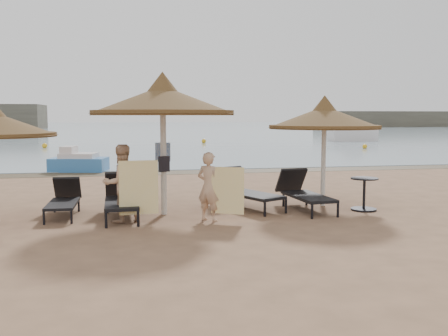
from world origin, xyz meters
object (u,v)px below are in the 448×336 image
at_px(palapa_right, 324,118).
at_px(person_right, 209,181).
at_px(palapa_center, 163,101).
at_px(lounger_near_right, 243,190).
at_px(lounger_far_right, 303,192).
at_px(side_table, 364,195).
at_px(person_left, 121,177).
at_px(lounger_far_left, 64,199).
at_px(lounger_near_left, 121,198).
at_px(pedal_boat, 78,162).

xyz_separation_m(palapa_right, person_right, (-3.05, -1.27, -1.30)).
relative_size(palapa_center, lounger_near_right, 1.44).
height_order(lounger_far_right, side_table, lounger_far_right).
xyz_separation_m(person_left, person_right, (1.80, -0.26, -0.09)).
distance_m(lounger_far_left, lounger_near_left, 1.32).
xyz_separation_m(lounger_near_left, person_left, (0.02, -0.57, 0.52)).
bearing_deg(lounger_near_left, person_left, -89.81).
relative_size(palapa_center, side_table, 4.17).
distance_m(lounger_near_left, side_table, 5.60).
bearing_deg(palapa_center, lounger_far_left, 171.81).
distance_m(lounger_far_right, person_left, 4.30).
relative_size(side_table, person_right, 0.45).
bearing_deg(person_left, side_table, 159.09).
bearing_deg(side_table, lounger_far_right, 162.93).
height_order(palapa_center, palapa_right, palapa_center).
relative_size(palapa_right, lounger_far_left, 1.51).
height_order(lounger_near_left, pedal_boat, pedal_boat).
distance_m(palapa_center, pedal_boat, 10.03).
bearing_deg(person_left, lounger_near_left, -111.66).
bearing_deg(palapa_right, lounger_near_left, -174.91).
xyz_separation_m(lounger_far_left, lounger_near_right, (4.13, 0.16, 0.07)).
relative_size(palapa_right, pedal_boat, 1.16).
relative_size(lounger_near_right, person_left, 1.18).
distance_m(palapa_right, person_right, 3.55).
height_order(lounger_near_right, lounger_far_right, lounger_near_right).
bearing_deg(lounger_far_left, lounger_near_left, -16.21).
xyz_separation_m(lounger_far_right, person_left, (-4.21, -0.66, 0.53)).
bearing_deg(pedal_boat, lounger_near_left, -67.75).
distance_m(lounger_near_right, person_left, 3.11).
bearing_deg(lounger_near_left, lounger_far_right, -0.39).
bearing_deg(palapa_right, side_table, -46.87).
bearing_deg(side_table, pedal_boat, 127.09).
distance_m(palapa_center, palapa_right, 3.96).
bearing_deg(person_left, lounger_far_left, -60.27).
height_order(palapa_right, pedal_boat, palapa_right).
relative_size(person_left, person_right, 1.11).
distance_m(palapa_center, lounger_near_left, 2.31).
xyz_separation_m(palapa_center, pedal_boat, (-2.76, 9.39, -2.16)).
bearing_deg(person_right, pedal_boat, -31.70).
relative_size(lounger_far_left, lounger_near_right, 0.81).
relative_size(lounger_far_left, lounger_far_right, 0.85).
height_order(lounger_near_left, lounger_far_right, lounger_near_left).
relative_size(person_right, pedal_boat, 0.72).
relative_size(palapa_right, person_right, 1.61).
bearing_deg(lounger_far_right, person_left, -176.77).
height_order(palapa_center, side_table, palapa_center).
relative_size(lounger_far_left, pedal_boat, 0.77).
xyz_separation_m(lounger_far_left, lounger_near_left, (1.26, -0.38, 0.06)).
bearing_deg(lounger_near_right, person_right, -153.61).
bearing_deg(lounger_near_left, palapa_right, 3.54).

